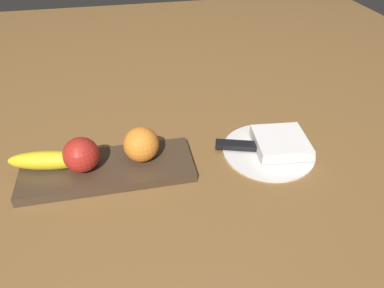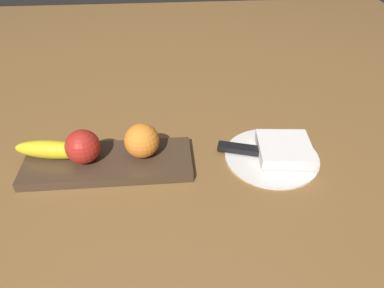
% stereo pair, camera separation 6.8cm
% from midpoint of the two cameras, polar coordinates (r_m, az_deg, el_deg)
% --- Properties ---
extents(ground_plane, '(2.40, 2.40, 0.00)m').
position_cam_midpoint_polar(ground_plane, '(0.76, -15.88, -4.62)').
color(ground_plane, brown).
extents(fruit_tray, '(0.35, 0.13, 0.02)m').
position_cam_midpoint_polar(fruit_tray, '(0.75, -15.93, -4.18)').
color(fruit_tray, '#453223').
rests_on(fruit_tray, ground_plane).
extents(apple, '(0.07, 0.07, 0.07)m').
position_cam_midpoint_polar(apple, '(0.73, -20.11, -1.90)').
color(apple, red).
rests_on(apple, fruit_tray).
extents(banana, '(0.16, 0.06, 0.04)m').
position_cam_midpoint_polar(banana, '(0.77, -24.71, -2.51)').
color(banana, yellow).
rests_on(banana, fruit_tray).
extents(orange_near_apple, '(0.07, 0.07, 0.07)m').
position_cam_midpoint_polar(orange_near_apple, '(0.72, -10.91, -0.14)').
color(orange_near_apple, orange).
rests_on(orange_near_apple, fruit_tray).
extents(dinner_plate, '(0.20, 0.20, 0.01)m').
position_cam_midpoint_polar(dinner_plate, '(0.79, 9.97, -1.16)').
color(dinner_plate, white).
rests_on(dinner_plate, ground_plane).
extents(folded_napkin, '(0.12, 0.12, 0.02)m').
position_cam_midpoint_polar(folded_napkin, '(0.79, 11.83, 0.06)').
color(folded_napkin, white).
rests_on(folded_napkin, dinner_plate).
extents(knife, '(0.18, 0.08, 0.01)m').
position_cam_midpoint_polar(knife, '(0.78, 5.78, -0.41)').
color(knife, silver).
rests_on(knife, dinner_plate).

